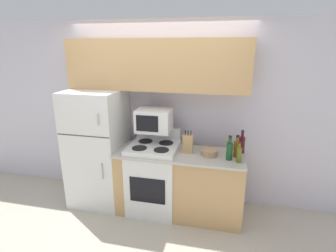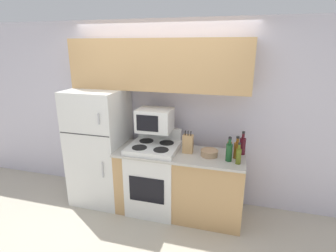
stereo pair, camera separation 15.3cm
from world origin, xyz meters
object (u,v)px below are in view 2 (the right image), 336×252
object	(u,v)px
bottle_wine_green	(229,152)
bottle_whiskey	(237,150)
bottle_wine_red	(242,145)
knife_block	(188,144)
bottle_olive_oil	(239,156)
refrigerator	(100,146)
bowl	(209,153)
bottle_vinegar	(229,148)
stove	(154,177)
microwave	(155,120)

from	to	relation	value
bottle_wine_green	bottle_whiskey	distance (m)	0.14
bottle_whiskey	bottle_wine_red	bearing A→B (deg)	67.01
knife_block	bottle_olive_oil	world-z (taller)	knife_block
refrigerator	bottle_whiskey	world-z (taller)	refrigerator
bottle_wine_red	knife_block	bearing A→B (deg)	-168.25
bottle_wine_red	bottle_whiskey	bearing A→B (deg)	-112.99
refrigerator	bottle_whiskey	size ratio (longest dim) A/B	5.86
refrigerator	bottle_wine_green	xyz separation A→B (m)	(1.81, -0.16, 0.19)
bowl	bottle_wine_red	bearing A→B (deg)	23.89
knife_block	bottle_vinegar	size ratio (longest dim) A/B	1.24
knife_block	bowl	world-z (taller)	knife_block
bowl	bottle_olive_oil	world-z (taller)	bottle_olive_oil
bottle_vinegar	refrigerator	bearing A→B (deg)	-179.14
bottle_wine_green	bottle_whiskey	xyz separation A→B (m)	(0.09, 0.11, -0.01)
stove	bottle_wine_green	distance (m)	1.11
knife_block	bowl	distance (m)	0.29
bowl	bottle_olive_oil	bearing A→B (deg)	-21.03
bottle_wine_green	bottle_vinegar	distance (m)	0.19
refrigerator	bottle_whiskey	xyz separation A→B (m)	(1.90, -0.06, 0.18)
knife_block	bottle_wine_red	distance (m)	0.68
bottle_olive_oil	bottle_vinegar	world-z (taller)	bottle_olive_oil
stove	bottle_whiskey	xyz separation A→B (m)	(1.06, 0.02, 0.51)
microwave	bottle_vinegar	distance (m)	1.02
microwave	bottle_vinegar	bearing A→B (deg)	-0.63
knife_block	bottle_olive_oil	xyz separation A→B (m)	(0.63, -0.17, -0.02)
refrigerator	knife_block	size ratio (longest dim) A/B	5.53
stove	bottle_wine_green	bearing A→B (deg)	-5.17
microwave	bottle_whiskey	xyz separation A→B (m)	(1.08, -0.09, -0.27)
bottle_vinegar	bowl	bearing A→B (deg)	-155.13
bottle_olive_oil	bottle_whiskey	size ratio (longest dim) A/B	0.93
bottle_vinegar	bottle_whiskey	size ratio (longest dim) A/B	0.86
bottle_olive_oil	microwave	bearing A→B (deg)	166.91
bottle_wine_red	bottle_wine_green	bearing A→B (deg)	-120.70
bowl	bottle_whiskey	world-z (taller)	bottle_whiskey
bottle_wine_red	bottle_wine_green	world-z (taller)	same
refrigerator	bottle_vinegar	distance (m)	1.82
refrigerator	bottle_vinegar	xyz separation A→B (m)	(1.81, 0.03, 0.16)
knife_block	bottle_whiskey	xyz separation A→B (m)	(0.61, -0.01, -0.01)
refrigerator	bottle_olive_oil	distance (m)	1.94
knife_block	bottle_vinegar	bearing A→B (deg)	8.29
bottle_wine_red	bottle_vinegar	distance (m)	0.17
microwave	knife_block	distance (m)	0.54
bowl	bottle_wine_green	xyz separation A→B (m)	(0.24, -0.08, 0.08)
bottle_whiskey	knife_block	bearing A→B (deg)	179.22
stove	bottle_vinegar	bearing A→B (deg)	5.98
stove	bottle_wine_green	size ratio (longest dim) A/B	3.70
bottle_olive_oil	refrigerator	bearing A→B (deg)	173.56
bottle_olive_oil	knife_block	bearing A→B (deg)	164.92
microwave	bottle_wine_green	bearing A→B (deg)	-11.47
stove	bottle_wine_red	size ratio (longest dim) A/B	3.70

